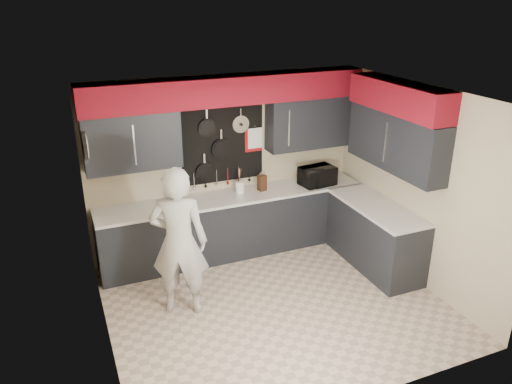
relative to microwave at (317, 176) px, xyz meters
name	(u,v)px	position (x,y,z in m)	size (l,w,h in m)	color
ground	(275,303)	(-1.31, -1.35, -1.06)	(4.00, 4.00, 0.00)	#BFA994
back_wall_assembly	(229,118)	(-1.30, 0.25, 0.95)	(4.00, 0.36, 2.60)	beige
right_wall_assembly	(399,133)	(0.55, -1.08, 0.88)	(0.36, 3.50, 2.60)	beige
left_wall_assembly	(97,236)	(-3.30, -1.33, 0.27)	(0.05, 3.50, 2.60)	beige
base_cabinets	(273,227)	(-0.82, -0.22, -0.60)	(3.95, 2.20, 0.92)	black
microwave	(317,176)	(0.00, 0.00, 0.00)	(0.51, 0.34, 0.28)	black
knife_block	(262,183)	(-0.85, 0.12, -0.02)	(0.11, 0.11, 0.24)	#321F10
utensil_crock	(240,187)	(-1.18, 0.16, -0.06)	(0.13, 0.13, 0.17)	white
coffee_maker	(179,194)	(-2.10, 0.08, 0.01)	(0.21, 0.23, 0.29)	black
person	(179,242)	(-2.39, -1.01, -0.13)	(0.68, 0.44, 1.85)	#AAA9A7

